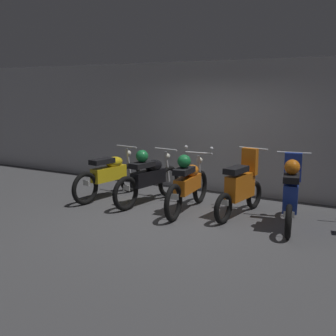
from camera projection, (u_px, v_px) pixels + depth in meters
ground_plane at (174, 219)px, 7.25m from camera, size 80.00×80.00×0.00m
back_wall at (226, 127)px, 9.01m from camera, size 16.00×0.30×2.82m
motorbike_slot_0 at (110, 174)px, 8.58m from camera, size 0.56×1.94×1.03m
motorbike_slot_1 at (149, 177)px, 8.16m from camera, size 0.56×1.94×1.08m
motorbike_slot_2 at (188, 183)px, 7.61m from camera, size 0.59×1.95×1.15m
motorbike_slot_3 at (241, 187)px, 7.36m from camera, size 0.56×1.68×1.18m
motorbike_slot_4 at (291, 193)px, 6.74m from camera, size 0.57×1.67×1.18m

